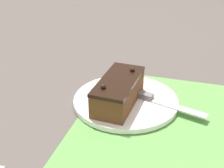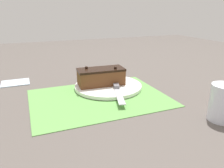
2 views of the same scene
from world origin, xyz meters
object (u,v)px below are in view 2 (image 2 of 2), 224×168
Objects in this scene: serving_knife at (117,88)px; drinking_glass at (224,103)px; cake_plate at (108,86)px; chocolate_cake at (101,76)px.

serving_knife is 0.35m from drinking_glass.
drinking_glass reaches higher than cake_plate.
drinking_glass is at bearing -58.36° from chocolate_cake.
serving_knife is at bearing -66.70° from chocolate_cake.
drinking_glass is at bearing -60.35° from cake_plate.
cake_plate is 2.51× the size of drinking_glass.
drinking_glass is (0.23, -0.37, 0.00)m from chocolate_cake.
drinking_glass is (0.19, -0.29, 0.03)m from serving_knife.
serving_knife is (0.03, -0.08, -0.03)m from chocolate_cake.
chocolate_cake is 0.91× the size of serving_knife.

